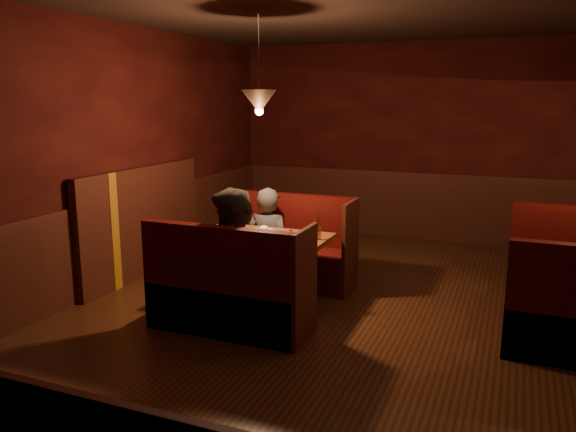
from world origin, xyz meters
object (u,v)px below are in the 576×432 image
at_px(main_bench_far, 292,255).
at_px(diner_a, 268,221).
at_px(main_table, 262,252).
at_px(diner_b, 235,242).
at_px(main_bench_near, 228,298).

bearing_deg(main_bench_far, diner_a, -144.56).
xyz_separation_m(main_table, main_bench_far, (0.01, 0.76, -0.23)).
bearing_deg(main_table, diner_b, -85.72).
relative_size(main_table, diner_b, 0.82).
distance_m(main_table, main_bench_far, 0.80).
relative_size(main_bench_near, diner_b, 0.90).
bearing_deg(main_bench_far, main_table, -91.05).
relative_size(main_table, main_bench_far, 0.91).
bearing_deg(main_bench_near, diner_a, 99.11).
bearing_deg(main_bench_far, diner_b, -88.54).
bearing_deg(diner_a, main_bench_far, -143.56).
bearing_deg(diner_b, main_bench_near, -95.69).
height_order(main_table, diner_b, diner_b).
distance_m(main_bench_far, diner_a, 0.49).
distance_m(main_table, diner_b, 0.73).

